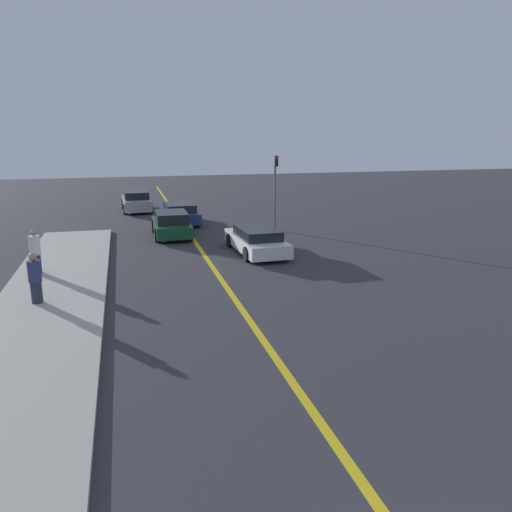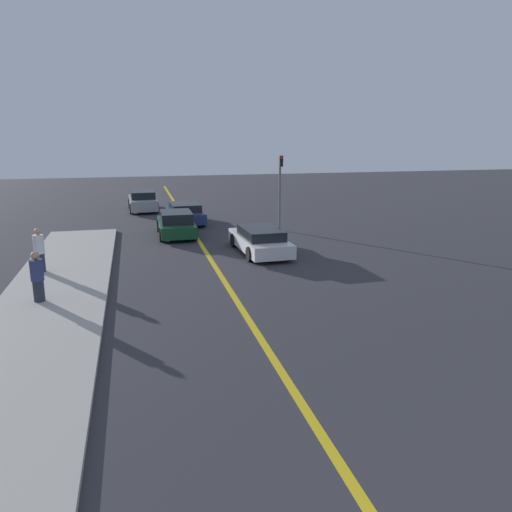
# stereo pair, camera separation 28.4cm
# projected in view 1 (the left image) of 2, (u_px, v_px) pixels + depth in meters

# --- Properties ---
(road_center_line) EXTENTS (0.20, 60.00, 0.01)m
(road_center_line) POSITION_uv_depth(u_px,v_px,m) (208.00, 261.00, 20.56)
(road_center_line) COLOR gold
(road_center_line) RESTS_ON ground_plane
(sidewalk_left) EXTENTS (3.27, 25.36, 0.13)m
(sidewalk_left) POSITION_uv_depth(u_px,v_px,m) (44.00, 316.00, 14.15)
(sidewalk_left) COLOR #ADA89E
(sidewalk_left) RESTS_ON ground_plane
(car_near_right_lane) EXTENTS (2.01, 4.61, 1.13)m
(car_near_right_lane) POSITION_uv_depth(u_px,v_px,m) (257.00, 240.00, 21.78)
(car_near_right_lane) COLOR silver
(car_near_right_lane) RESTS_ON ground_plane
(car_ahead_center) EXTENTS (1.87, 4.03, 1.27)m
(car_ahead_center) POSITION_uv_depth(u_px,v_px,m) (172.00, 224.00, 25.25)
(car_ahead_center) COLOR #144728
(car_ahead_center) RESTS_ON ground_plane
(car_far_distant) EXTENTS (2.09, 4.18, 1.18)m
(car_far_distant) POSITION_uv_depth(u_px,v_px,m) (180.00, 213.00, 28.85)
(car_far_distant) COLOR navy
(car_far_distant) RESTS_ON ground_plane
(car_parked_left_lot) EXTENTS (1.98, 4.32, 1.35)m
(car_parked_left_lot) POSITION_uv_depth(u_px,v_px,m) (136.00, 201.00, 33.44)
(car_parked_left_lot) COLOR #9E9EA3
(car_parked_left_lot) RESTS_ON ground_plane
(pedestrian_near_curb) EXTENTS (0.38, 0.38, 1.56)m
(pedestrian_near_curb) POSITION_uv_depth(u_px,v_px,m) (35.00, 278.00, 14.91)
(pedestrian_near_curb) COLOR #282D3D
(pedestrian_near_curb) RESTS_ON sidewalk_left
(pedestrian_mid_group) EXTENTS (0.38, 0.38, 1.63)m
(pedestrian_mid_group) POSITION_uv_depth(u_px,v_px,m) (35.00, 251.00, 18.11)
(pedestrian_mid_group) COLOR #282D3D
(pedestrian_mid_group) RESTS_ON sidewalk_left
(traffic_light) EXTENTS (0.18, 0.40, 3.97)m
(traffic_light) POSITION_uv_depth(u_px,v_px,m) (275.00, 185.00, 26.33)
(traffic_light) COLOR slate
(traffic_light) RESTS_ON ground_plane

